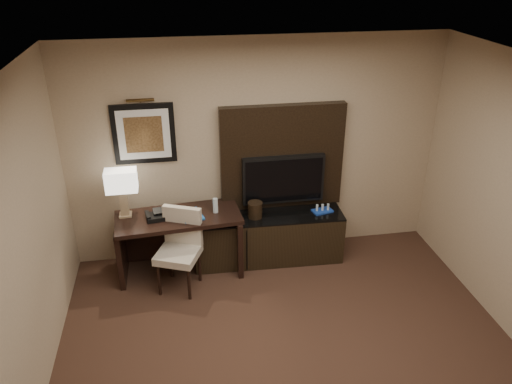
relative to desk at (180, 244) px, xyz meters
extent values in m
cube|color=silver|center=(0.99, -2.10, 2.32)|extent=(4.50, 5.00, 0.01)
cube|color=tan|center=(0.99, 0.40, 0.97)|extent=(4.50, 0.01, 2.70)
cube|color=black|center=(0.00, 0.00, 0.00)|extent=(1.47, 0.72, 0.77)
cube|color=black|center=(1.08, 0.10, -0.07)|extent=(1.83, 0.56, 0.63)
cube|color=black|center=(1.29, 0.34, 0.89)|extent=(1.50, 0.12, 1.30)
cube|color=black|center=(1.29, 0.24, 0.64)|extent=(1.00, 0.08, 0.60)
cube|color=black|center=(-0.31, 0.37, 1.27)|extent=(0.70, 0.04, 0.70)
cylinder|color=#432F15|center=(-0.31, 0.34, 1.67)|extent=(0.04, 0.04, 0.30)
cube|color=#1A5BAA|center=(0.15, -0.03, 0.39)|extent=(0.30, 0.36, 0.02)
imported|color=#C4B79A|center=(0.11, -0.01, 0.49)|extent=(0.15, 0.03, 0.21)
cylinder|color=silver|center=(0.44, 0.01, 0.47)|extent=(0.07, 0.07, 0.18)
cylinder|color=black|center=(0.91, 0.07, 0.34)|extent=(0.20, 0.20, 0.20)
camera|label=1|loc=(0.05, -5.10, 3.20)|focal=35.00mm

